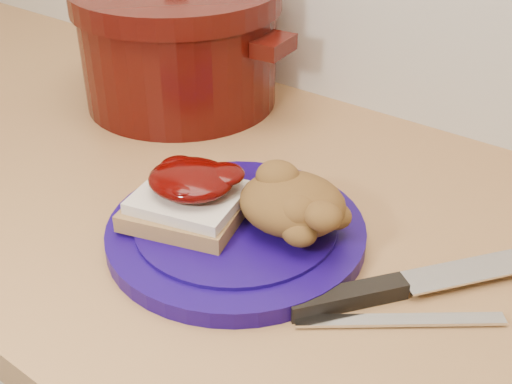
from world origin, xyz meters
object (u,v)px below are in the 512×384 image
Objects in this scene: chef_knife at (388,288)px; pepper_grinder at (145,44)px; butter_knife at (400,320)px; dutch_oven at (179,45)px; plate at (236,232)px.

pepper_grinder reaches higher than chef_knife.
dutch_oven is at bearing 115.21° from butter_knife.
pepper_grinder is (-0.35, 0.22, 0.06)m from plate.
chef_knife reaches higher than butter_knife.
dutch_oven is 0.07m from pepper_grinder.
plate is 0.36m from dutch_oven.
chef_knife is 0.49m from dutch_oven.
pepper_grinder is at bearing 118.26° from butter_knife.
chef_knife is (0.16, 0.02, -0.00)m from plate.
dutch_oven is at bearing 0.00° from pepper_grinder.
chef_knife is 1.84× the size of pepper_grinder.
butter_knife is at bearing -23.16° from pepper_grinder.
dutch_oven is (-0.44, 0.20, 0.08)m from chef_knife.
plate is 1.45× the size of butter_knife.
butter_knife is 0.59m from pepper_grinder.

